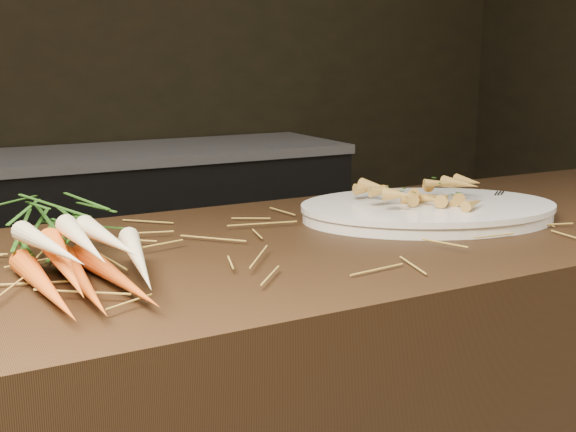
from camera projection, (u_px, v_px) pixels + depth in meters
back_counter at (139, 245)px, 3.14m from camera, size 1.82×0.62×0.84m
straw_bedding at (272, 239)px, 1.27m from camera, size 1.40×0.60×0.02m
root_veg_bunch at (60, 237)px, 1.12m from camera, size 0.21×0.55×0.10m
serving_platter at (428, 213)px, 1.46m from camera, size 0.60×0.50×0.03m
roasted_veg_heap at (429, 192)px, 1.45m from camera, size 0.30×0.26×0.06m
serving_fork at (519, 205)px, 1.46m from camera, size 0.16×0.13×0.00m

